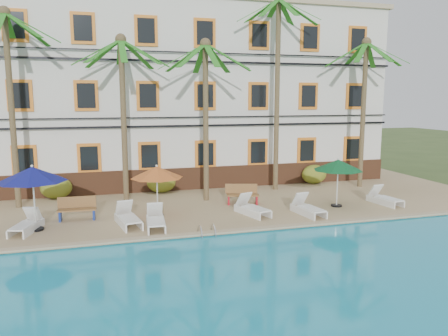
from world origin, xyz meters
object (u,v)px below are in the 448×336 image
object	(u,v)px
lounger_d	(252,208)
lounger_e	(308,208)
umbrella_blue	(32,175)
lounger_a	(27,224)
palm_e	(364,92)
lounger_c	(156,220)
lounger_f	(384,198)
umbrella_green	(338,165)
palm_d	(278,70)
palm_c	(206,97)
pool_ladder	(207,235)
bench_left	(77,208)
palm_a	(9,82)
lounger_b	(128,218)
bench_right	(243,194)
umbrella_red	(157,172)
palm_b	(123,95)

from	to	relation	value
lounger_d	lounger_e	size ratio (longest dim) A/B	1.02
umbrella_blue	lounger_a	size ratio (longest dim) A/B	1.32
palm_e	lounger_c	distance (m)	13.79
lounger_c	lounger_f	xyz separation A→B (m)	(10.73, 0.85, -0.01)
lounger_a	lounger_d	world-z (taller)	lounger_d
umbrella_green	lounger_c	bearing A→B (deg)	-172.74
palm_d	lounger_c	size ratio (longest dim) A/B	5.31
palm_d	umbrella_green	bearing A→B (deg)	-74.13
lounger_c	umbrella_green	bearing A→B (deg)	7.26
palm_c	pool_ladder	bearing A→B (deg)	-103.54
lounger_f	bench_left	world-z (taller)	bench_left
palm_d	umbrella_green	xyz separation A→B (m)	(1.22, -4.29, -4.44)
palm_c	umbrella_green	bearing A→B (deg)	-27.72
lounger_d	lounger_e	distance (m)	2.36
lounger_c	palm_a	bearing A→B (deg)	138.68
lounger_b	lounger_f	world-z (taller)	lounger_b
palm_d	palm_c	bearing A→B (deg)	-161.08
palm_e	bench_right	xyz separation A→B (m)	(-7.59, -2.07, -4.72)
lounger_d	pool_ladder	xyz separation A→B (m)	(-2.50, -2.18, -0.28)
lounger_b	lounger_d	world-z (taller)	lounger_b
palm_c	palm_e	world-z (taller)	palm_e
palm_c	lounger_f	xyz separation A→B (m)	(7.79, -3.06, -4.64)
bench_right	umbrella_red	bearing A→B (deg)	-165.26
lounger_a	lounger_d	bearing A→B (deg)	-0.13
palm_e	umbrella_green	xyz separation A→B (m)	(-3.62, -3.71, -3.29)
palm_e	palm_d	bearing A→B (deg)	173.14
palm_d	lounger_f	distance (m)	8.36
lounger_e	lounger_f	bearing A→B (deg)	9.40
lounger_d	lounger_f	size ratio (longest dim) A/B	1.04
palm_a	umbrella_red	size ratio (longest dim) A/B	4.01
palm_e	lounger_d	bearing A→B (deg)	-152.98
umbrella_green	bench_left	distance (m)	11.40
palm_e	lounger_c	world-z (taller)	palm_e
palm_b	bench_right	distance (m)	7.20
umbrella_red	lounger_b	world-z (taller)	umbrella_red
umbrella_red	lounger_e	size ratio (longest dim) A/B	1.13
palm_d	palm_e	size ratio (longest dim) A/B	1.25
palm_b	lounger_e	world-z (taller)	palm_b
palm_a	lounger_a	xyz separation A→B (m)	(0.92, -4.09, -5.29)
umbrella_green	lounger_f	distance (m)	2.88
umbrella_red	lounger_a	distance (m)	5.24
palm_c	bench_left	distance (m)	7.59
umbrella_green	lounger_a	bearing A→B (deg)	-178.87
bench_right	lounger_e	bearing A→B (deg)	-51.25
palm_d	lounger_e	size ratio (longest dim) A/B	5.26
palm_a	palm_d	size ratio (longest dim) A/B	0.86
palm_b	palm_e	bearing A→B (deg)	-0.14
umbrella_red	umbrella_green	size ratio (longest dim) A/B	0.98
umbrella_blue	bench_left	bearing A→B (deg)	38.35
palm_c	palm_d	distance (m)	4.66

